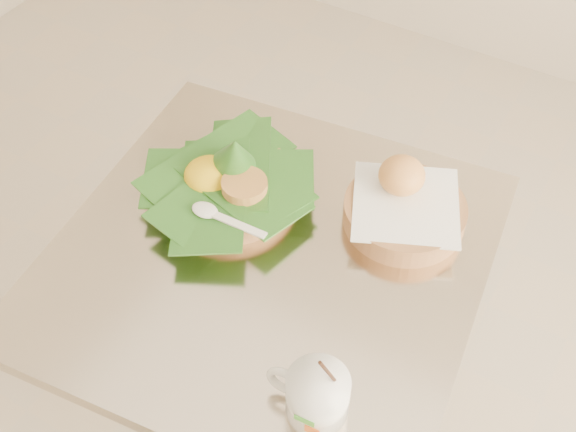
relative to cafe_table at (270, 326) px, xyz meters
The scene contains 5 objects.
floor 0.55m from the cafe_table, behind, with size 3.60×3.60×0.00m, color #C1B29B.
cafe_table is the anchor object (origin of this frame).
rice_basket 0.30m from the cafe_table, 148.21° to the left, with size 0.30×0.30×0.15m.
bread_basket 0.35m from the cafe_table, 48.98° to the left, with size 0.24×0.24×0.11m.
coffee_mug 0.39m from the cafe_table, 45.22° to the right, with size 0.12×0.09×0.15m.
Camera 1 is at (0.55, -0.62, 1.70)m, focal length 45.00 mm.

